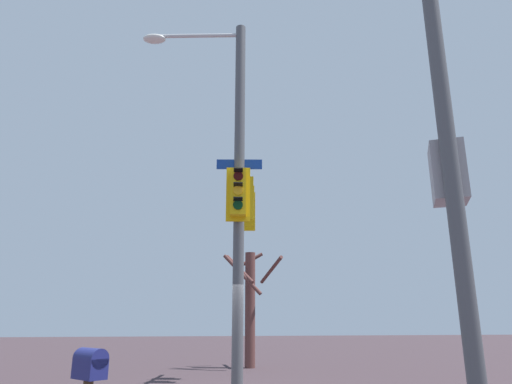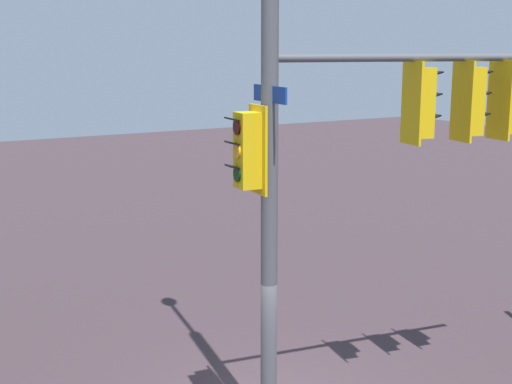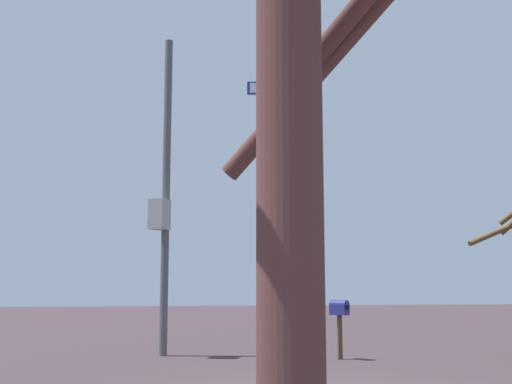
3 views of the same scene
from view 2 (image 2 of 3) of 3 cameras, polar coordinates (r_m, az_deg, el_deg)
The scene contains 1 object.
main_signal_pole_assembly at distance 10.96m, azimuth 7.19°, elevation 6.48°, with size 5.98×3.53×9.19m.
Camera 2 is at (5.85, 9.13, 5.98)m, focal length 49.78 mm.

